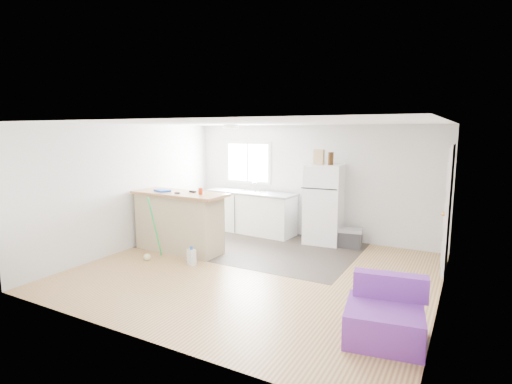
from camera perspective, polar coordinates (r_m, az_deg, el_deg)
room at (r=6.37m, az=-0.16°, el=-1.03°), size 5.51×5.01×2.41m
vinyl_zone at (r=8.05m, az=-0.38°, el=-7.67°), size 4.05×2.50×0.00m
window at (r=9.23m, az=-1.14°, el=4.23°), size 1.18×0.06×0.98m
interior_door at (r=7.17m, az=25.79°, el=-2.29°), size 0.11×0.92×2.10m
ceiling_fixture at (r=7.92m, az=-3.62°, el=9.32°), size 0.30×0.30×0.07m
kitchen_cabinets at (r=8.99m, az=-0.67°, el=-2.82°), size 2.12×0.79×1.21m
peninsula at (r=7.73m, az=-10.92°, el=-4.14°), size 1.86×0.74×1.14m
refrigerator at (r=8.21m, az=9.69°, el=-1.70°), size 0.76×0.73×1.61m
cooler at (r=8.13m, az=13.20°, el=-6.37°), size 0.54×0.41×0.38m
purple_seat at (r=4.83m, az=17.93°, el=-16.68°), size 0.93×0.89×0.67m
cleaner_jug at (r=7.03m, az=-9.20°, el=-9.11°), size 0.17×0.14×0.32m
mop at (r=7.39m, az=-14.97°, el=-7.65°), size 0.20×0.33×1.17m
red_cup at (r=7.28m, az=-7.91°, el=0.13°), size 0.09×0.09×0.12m
blue_tray at (r=7.77m, az=-13.23°, el=0.20°), size 0.36×0.32×0.04m
tool_a at (r=7.54m, az=-9.05°, el=0.06°), size 0.15×0.07×0.03m
tool_b at (r=7.46m, az=-11.17°, el=-0.12°), size 0.11×0.07×0.03m
cardboard_box at (r=8.05m, az=9.00°, el=4.97°), size 0.21×0.12×0.30m
bottle_left at (r=7.96m, az=10.51°, el=4.71°), size 0.09×0.09×0.25m
bottle_right at (r=8.00m, az=10.77°, el=4.73°), size 0.09×0.09×0.25m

